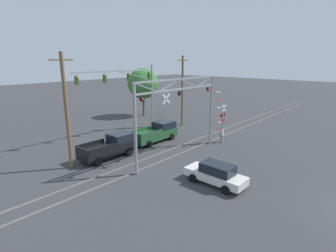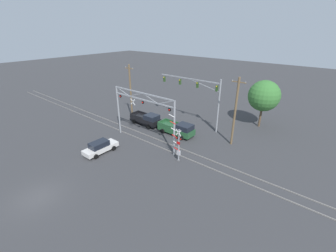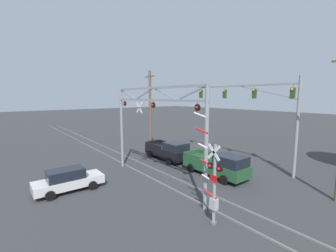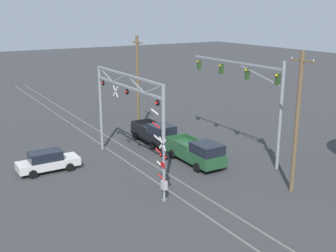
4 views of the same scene
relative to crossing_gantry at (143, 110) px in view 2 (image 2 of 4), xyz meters
The scene contains 12 objects.
ground_plane 14.66m from the crossing_gantry, 89.95° to the right, with size 200.00×200.00×0.00m, color #38383A.
rail_track_near 4.63m from the crossing_gantry, 87.49° to the left, with size 80.00×0.08×0.10m, color gray.
rail_track_far 4.94m from the crossing_gantry, 89.58° to the left, with size 80.00×0.08×0.10m, color gray.
crossing_gantry is the anchor object (origin of this frame).
crossing_signal_mast 6.74m from the crossing_gantry, ahead, with size 1.91×0.35×5.51m.
traffic_signal_span 9.74m from the crossing_gantry, 71.39° to the left, with size 10.69×0.39×7.87m.
pickup_truck_lead 6.37m from the crossing_gantry, 67.20° to the left, with size 5.49×2.20×1.93m.
pickup_truck_following 7.16m from the crossing_gantry, 131.61° to the left, with size 5.15×2.20×1.93m.
sedan_waiting 7.03m from the crossing_gantry, 114.01° to the right, with size 1.88×4.36×1.52m.
utility_pole_left 9.09m from the crossing_gantry, 148.01° to the left, with size 1.80×0.28×9.07m.
utility_pole_right 11.63m from the crossing_gantry, 37.49° to the left, with size 1.80×0.28×8.95m.
background_tree_beyond_span 18.35m from the crossing_gantry, 56.81° to the left, with size 4.64×4.64×7.28m.
Camera 2 is at (19.55, -4.89, 14.37)m, focal length 24.00 mm.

